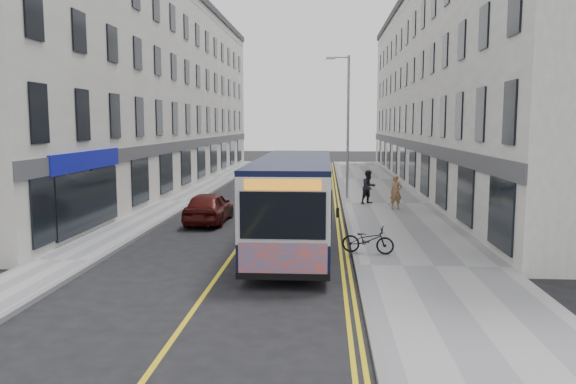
# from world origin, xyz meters

# --- Properties ---
(ground) EXTENTS (140.00, 140.00, 0.00)m
(ground) POSITION_xyz_m (0.00, 0.00, 0.00)
(ground) COLOR black
(ground) RESTS_ON ground
(pavement_east) EXTENTS (4.50, 64.00, 0.12)m
(pavement_east) POSITION_xyz_m (6.25, 12.00, 0.06)
(pavement_east) COLOR gray
(pavement_east) RESTS_ON ground
(pavement_west) EXTENTS (2.00, 64.00, 0.12)m
(pavement_west) POSITION_xyz_m (-5.00, 12.00, 0.06)
(pavement_west) COLOR gray
(pavement_west) RESTS_ON ground
(kerb_east) EXTENTS (0.18, 64.00, 0.13)m
(kerb_east) POSITION_xyz_m (4.00, 12.00, 0.07)
(kerb_east) COLOR slate
(kerb_east) RESTS_ON ground
(kerb_west) EXTENTS (0.18, 64.00, 0.13)m
(kerb_west) POSITION_xyz_m (-4.00, 12.00, 0.07)
(kerb_west) COLOR slate
(kerb_west) RESTS_ON ground
(road_centre_line) EXTENTS (0.12, 64.00, 0.01)m
(road_centre_line) POSITION_xyz_m (0.00, 12.00, 0.00)
(road_centre_line) COLOR gold
(road_centre_line) RESTS_ON ground
(road_dbl_yellow_inner) EXTENTS (0.10, 64.00, 0.01)m
(road_dbl_yellow_inner) POSITION_xyz_m (3.55, 12.00, 0.00)
(road_dbl_yellow_inner) COLOR gold
(road_dbl_yellow_inner) RESTS_ON ground
(road_dbl_yellow_outer) EXTENTS (0.10, 64.00, 0.01)m
(road_dbl_yellow_outer) POSITION_xyz_m (3.75, 12.00, 0.00)
(road_dbl_yellow_outer) COLOR gold
(road_dbl_yellow_outer) RESTS_ON ground
(terrace_east) EXTENTS (6.00, 46.00, 13.00)m
(terrace_east) POSITION_xyz_m (11.50, 21.00, 6.50)
(terrace_east) COLOR white
(terrace_east) RESTS_ON ground
(terrace_west) EXTENTS (6.00, 46.00, 13.00)m
(terrace_west) POSITION_xyz_m (-9.00, 21.00, 6.50)
(terrace_west) COLOR silver
(terrace_west) RESTS_ON ground
(streetlamp) EXTENTS (1.32, 0.18, 8.00)m
(streetlamp) POSITION_xyz_m (4.17, 14.00, 4.38)
(streetlamp) COLOR #95979D
(streetlamp) RESTS_ON ground
(city_bus) EXTENTS (2.50, 10.70, 3.11)m
(city_bus) POSITION_xyz_m (1.96, 1.65, 1.70)
(city_bus) COLOR black
(city_bus) RESTS_ON ground
(bicycle) EXTENTS (1.77, 0.95, 0.88)m
(bicycle) POSITION_xyz_m (4.40, 0.28, 0.56)
(bicycle) COLOR black
(bicycle) RESTS_ON pavement_east
(pedestrian_near) EXTENTS (0.66, 0.49, 1.64)m
(pedestrian_near) POSITION_xyz_m (6.47, 9.86, 0.94)
(pedestrian_near) COLOR olive
(pedestrian_near) RESTS_ON pavement_east
(pedestrian_far) EXTENTS (1.08, 1.04, 1.75)m
(pedestrian_far) POSITION_xyz_m (5.29, 11.69, 0.99)
(pedestrian_far) COLOR black
(pedestrian_far) RESTS_ON pavement_east
(car_white) EXTENTS (2.17, 4.92, 1.57)m
(car_white) POSITION_xyz_m (2.13, 21.65, 0.79)
(car_white) COLOR silver
(car_white) RESTS_ON ground
(car_maroon) EXTENTS (1.69, 4.06, 1.37)m
(car_maroon) POSITION_xyz_m (-2.00, 6.13, 0.69)
(car_maroon) COLOR #440E0B
(car_maroon) RESTS_ON ground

